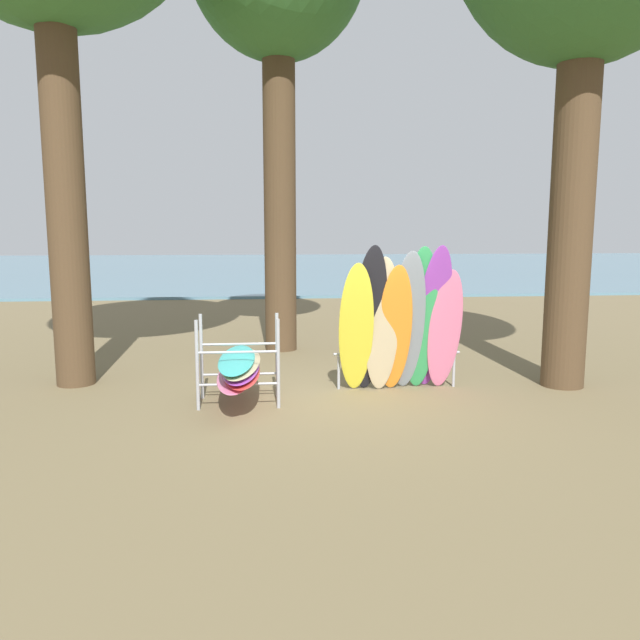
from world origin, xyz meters
name	(u,v)px	position (x,y,z in m)	size (l,w,h in m)	color
ground_plane	(336,399)	(0.00, 0.00, 0.00)	(80.00, 80.00, 0.00)	brown
lake_water	(278,267)	(0.00, 31.19, 0.05)	(80.00, 36.00, 0.10)	slate
leaning_board_pile	(401,324)	(1.01, 0.29, 1.05)	(1.98, 0.80, 2.25)	yellow
board_storage_rack	(240,367)	(-1.40, -0.09, 0.52)	(1.15, 2.13, 1.25)	#9EA0A5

